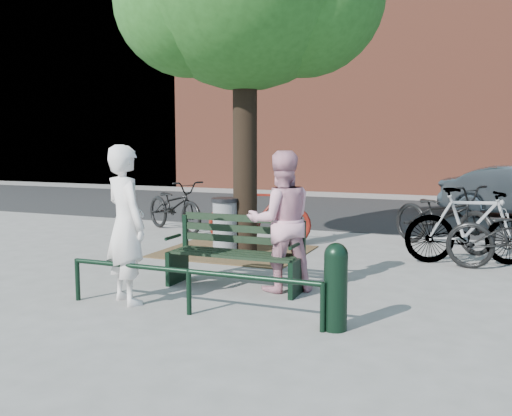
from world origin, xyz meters
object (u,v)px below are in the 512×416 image
at_px(person_right, 281,221).
at_px(bollard, 336,284).
at_px(park_bench, 237,251).
at_px(person_left, 126,225).
at_px(litter_bin, 225,226).
at_px(bicycle_c, 443,216).

xyz_separation_m(person_right, bollard, (1.03, -1.24, -0.41)).
distance_m(park_bench, bollard, 1.98).
xyz_separation_m(park_bench, person_right, (0.57, 0.07, 0.40)).
height_order(park_bench, person_left, person_left).
relative_size(park_bench, person_left, 0.95).
xyz_separation_m(person_right, litter_bin, (-1.65, 1.85, -0.41)).
height_order(person_left, bicycle_c, person_left).
relative_size(bollard, litter_bin, 0.94).
distance_m(person_right, bollard, 1.66).
distance_m(person_left, person_right, 1.90).
bearing_deg(bollard, litter_bin, 130.84).
height_order(person_right, litter_bin, person_right).
xyz_separation_m(litter_bin, bicycle_c, (3.32, 1.90, 0.10)).
distance_m(park_bench, bicycle_c, 4.44).
height_order(person_right, bicycle_c, person_right).
bearing_deg(bollard, person_right, 129.49).
bearing_deg(litter_bin, person_left, -86.71).
bearing_deg(person_left, bicycle_c, -92.46).
xyz_separation_m(person_left, bollard, (2.50, -0.04, -0.45)).
height_order(park_bench, litter_bin, park_bench).
height_order(person_left, bollard, person_left).
relative_size(park_bench, litter_bin, 1.85).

